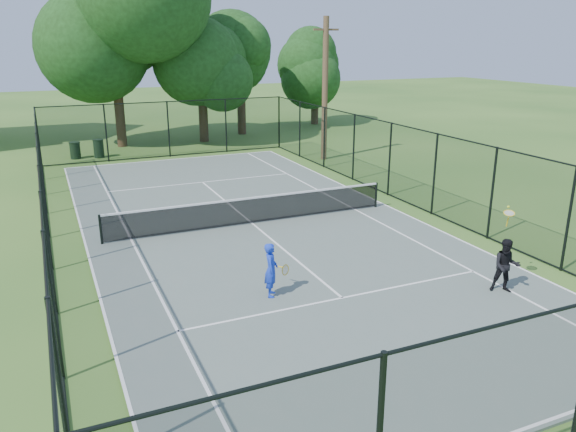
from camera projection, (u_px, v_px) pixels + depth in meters
name	position (u px, v px, depth m)	size (l,w,h in m)	color
ground	(252.00, 225.00, 19.46)	(120.00, 120.00, 0.00)	#305B1F
tennis_court	(252.00, 224.00, 19.45)	(11.00, 24.00, 0.06)	#58685E
tennis_net	(252.00, 209.00, 19.29)	(10.08, 0.08, 0.95)	black
fence	(252.00, 183.00, 19.01)	(13.10, 26.10, 3.00)	black
tree_near_left	(112.00, 32.00, 31.74)	(8.18, 8.18, 10.66)	#332114
tree_near_mid	(201.00, 69.00, 34.05)	(5.48, 5.48, 7.16)	#332114
tree_near_right	(240.00, 64.00, 36.71)	(5.22, 5.22, 7.21)	#332114
tree_far_right	(315.00, 72.00, 41.41)	(4.71, 4.71, 6.23)	#332114
trash_bin_left	(75.00, 150.00, 30.11)	(0.58, 0.58, 0.90)	black
trash_bin_right	(99.00, 148.00, 30.39)	(0.58, 0.58, 1.00)	black
utility_pole	(325.00, 89.00, 29.04)	(1.40, 0.30, 7.27)	#4C3823
player_blue	(271.00, 270.00, 13.80)	(0.84, 0.59, 1.38)	#1734C5
player_black	(506.00, 266.00, 14.02)	(0.97, 1.09, 2.03)	black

